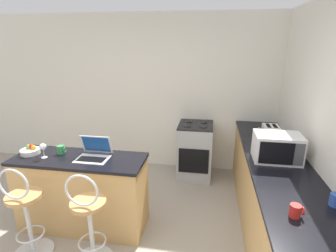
{
  "coord_description": "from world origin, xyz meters",
  "views": [
    {
      "loc": [
        0.95,
        -1.76,
        2.14
      ],
      "look_at": [
        0.37,
        1.75,
        1.0
      ],
      "focal_mm": 28.0,
      "sensor_mm": 36.0,
      "label": 1
    }
  ],
  "objects": [
    {
      "name": "mug_green",
      "position": [
        -0.74,
        0.81,
        0.95
      ],
      "size": [
        0.1,
        0.08,
        0.1
      ],
      "color": "#338447",
      "rests_on": "breakfast_bar"
    },
    {
      "name": "counter_right",
      "position": [
        1.72,
        1.01,
        0.45
      ],
      "size": [
        0.67,
        3.06,
        0.9
      ],
      "color": "tan",
      "rests_on": "ground_plane"
    },
    {
      "name": "mug_blue",
      "position": [
        1.96,
        0.22,
        0.95
      ],
      "size": [
        0.1,
        0.08,
        0.1
      ],
      "color": "#2D51AD",
      "rests_on": "counter_right"
    },
    {
      "name": "toaster",
      "position": [
        1.76,
        1.68,
        1.0
      ],
      "size": [
        0.22,
        0.25,
        0.2
      ],
      "color": "silver",
      "rests_on": "counter_right"
    },
    {
      "name": "bar_stool_near",
      "position": [
        -0.83,
        0.21,
        0.49
      ],
      "size": [
        0.4,
        0.4,
        1.04
      ],
      "color": "silver",
      "rests_on": "ground_plane"
    },
    {
      "name": "wine_glass_short",
      "position": [
        -0.87,
        0.68,
        1.02
      ],
      "size": [
        0.08,
        0.08,
        0.17
      ],
      "color": "silver",
      "rests_on": "breakfast_bar"
    },
    {
      "name": "breakfast_bar",
      "position": [
        -0.49,
        0.74,
        0.45
      ],
      "size": [
        1.51,
        0.55,
        0.9
      ],
      "color": "tan",
      "rests_on": "ground_plane"
    },
    {
      "name": "stove_range",
      "position": [
        0.74,
        2.21,
        0.45
      ],
      "size": [
        0.54,
        0.61,
        0.91
      ],
      "color": "#9EA3A8",
      "rests_on": "ground_plane"
    },
    {
      "name": "wall_back",
      "position": [
        0.0,
        2.56,
        1.3
      ],
      "size": [
        12.0,
        0.06,
        2.6
      ],
      "color": "silver",
      "rests_on": "ground_plane"
    },
    {
      "name": "fruit_bowl",
      "position": [
        -1.1,
        0.75,
        0.94
      ],
      "size": [
        0.22,
        0.22,
        0.11
      ],
      "color": "silver",
      "rests_on": "breakfast_bar"
    },
    {
      "name": "laptop",
      "position": [
        -0.31,
        0.77,
        0.96
      ],
      "size": [
        0.36,
        0.3,
        0.24
      ],
      "color": "silver",
      "rests_on": "breakfast_bar"
    },
    {
      "name": "microwave",
      "position": [
        1.69,
        1.03,
        1.05
      ],
      "size": [
        0.49,
        0.35,
        0.3
      ],
      "color": "white",
      "rests_on": "counter_right"
    },
    {
      "name": "bar_stool_far",
      "position": [
        -0.15,
        0.21,
        0.49
      ],
      "size": [
        0.4,
        0.4,
        1.04
      ],
      "color": "silver",
      "rests_on": "ground_plane"
    },
    {
      "name": "pepper_mill",
      "position": [
        1.54,
        1.38,
        1.02
      ],
      "size": [
        0.05,
        0.05,
        0.26
      ],
      "color": "#4C2D19",
      "rests_on": "counter_right"
    },
    {
      "name": "mug_red",
      "position": [
        1.61,
        0.02,
        0.95
      ],
      "size": [
        0.1,
        0.08,
        0.1
      ],
      "color": "red",
      "rests_on": "counter_right"
    }
  ]
}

